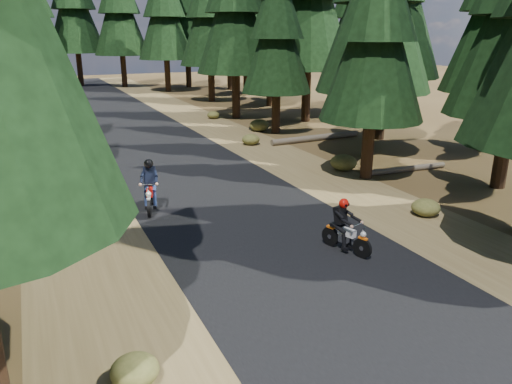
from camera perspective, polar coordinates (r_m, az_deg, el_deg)
ground at (r=13.18m, az=2.74°, el=-6.38°), size 120.00×120.00×0.00m
road at (r=17.47m, az=-4.79°, el=-0.24°), size 6.00×100.00×0.01m
shoulder_l at (r=16.58m, az=-19.90°, el=-2.28°), size 3.20×100.00×0.01m
shoulder_r at (r=19.43m, az=8.06°, el=1.50°), size 3.20×100.00×0.01m
log_near at (r=26.29m, az=6.86°, el=6.17°), size 5.30×0.64×0.32m
log_far at (r=21.04m, az=16.54°, el=2.52°), size 3.92×0.52×0.24m
understory_shrubs at (r=19.97m, az=-1.08°, el=2.95°), size 14.20×30.86×0.67m
rider_lead at (r=12.95m, az=10.29°, el=-4.83°), size 0.93×1.64×1.40m
rider_follow at (r=15.98m, az=-12.00°, el=-0.25°), size 1.06×1.91×1.63m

